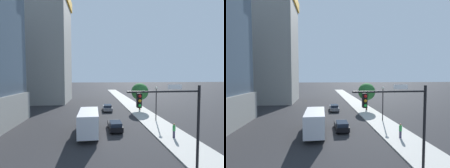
% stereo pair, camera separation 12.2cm
% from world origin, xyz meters
% --- Properties ---
extents(sidewalk, '(4.51, 120.00, 0.15)m').
position_xyz_m(sidewalk, '(8.75, 20.00, 0.07)').
color(sidewalk, '#B2AFA8').
rests_on(sidewalk, ground).
extents(construction_building, '(15.02, 13.33, 39.08)m').
position_xyz_m(construction_building, '(-15.83, 41.04, 17.64)').
color(construction_building, '#9E9B93').
rests_on(construction_building, ground).
extents(traffic_light_pole, '(5.76, 0.48, 6.87)m').
position_xyz_m(traffic_light_pole, '(4.95, 4.62, 4.87)').
color(traffic_light_pole, black).
rests_on(traffic_light_pole, sidewalk).
extents(street_lamp, '(0.44, 0.44, 5.77)m').
position_xyz_m(street_lamp, '(9.32, 18.19, 3.93)').
color(street_lamp, black).
rests_on(street_lamp, sidewalk).
extents(street_tree, '(3.83, 3.83, 6.02)m').
position_xyz_m(street_tree, '(9.09, 26.61, 4.23)').
color(street_tree, brown).
rests_on(street_tree, sidewalk).
extents(car_black, '(1.80, 4.06, 1.41)m').
position_xyz_m(car_black, '(1.79, 14.77, 0.72)').
color(car_black, black).
rests_on(car_black, ground).
extents(car_gray, '(1.90, 4.34, 1.42)m').
position_xyz_m(car_gray, '(1.79, 27.05, 0.73)').
color(car_gray, slate).
rests_on(car_gray, ground).
extents(car_gold, '(1.92, 4.22, 1.40)m').
position_xyz_m(car_gold, '(-1.84, 22.54, 0.68)').
color(car_gold, '#AD8938').
rests_on(car_gold, ground).
extents(box_truck, '(2.42, 7.97, 3.23)m').
position_xyz_m(box_truck, '(-1.84, 14.06, 1.81)').
color(box_truck, silver).
rests_on(box_truck, ground).
extents(pedestrian_green_shirt, '(0.34, 0.34, 1.79)m').
position_xyz_m(pedestrian_green_shirt, '(8.51, 10.95, 1.07)').
color(pedestrian_green_shirt, '#38334C').
rests_on(pedestrian_green_shirt, sidewalk).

